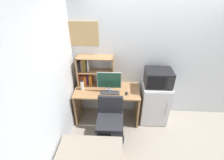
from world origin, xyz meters
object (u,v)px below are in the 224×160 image
Objects in this scene: computer_mouse at (127,93)px; mini_fridge at (154,103)px; keyboard at (110,93)px; wall_corkboard at (82,34)px; monitor at (109,81)px; desk_chair at (110,123)px; microwave at (158,78)px; hutch_bookshelf at (90,71)px; water_bottle at (82,86)px.

mini_fridge is (0.60, 0.15, -0.34)m from computer_mouse.
keyboard is 0.32m from computer_mouse.
wall_corkboard is (-1.46, 0.26, 1.35)m from mini_fridge.
computer_mouse is (0.32, -0.01, 0.01)m from keyboard.
monitor reaches higher than desk_chair.
microwave is at bearing 8.79° from keyboard.
hutch_bookshelf reaches higher than monitor.
microwave reaches higher than keyboard.
hutch_bookshelf is 0.60m from keyboard.
microwave is at bearing -6.84° from hutch_bookshelf.
computer_mouse is at bearing -165.39° from microwave.
water_bottle is (-0.14, -0.20, -0.23)m from hutch_bookshelf.
monitor is 0.56m from water_bottle.
hutch_bookshelf reaches higher than computer_mouse.
mini_fridge is at bearing -6.97° from hutch_bookshelf.
desk_chair is (0.04, -0.45, -0.63)m from monitor.
monitor is 1.09m from mini_fridge.
hutch_bookshelf is 0.83× the size of desk_chair.
computer_mouse is at bearing -23.11° from hutch_bookshelf.
desk_chair is 1.73m from wall_corkboard.
monitor is 0.23m from keyboard.
hutch_bookshelf reaches higher than keyboard.
computer_mouse is at bearing -165.66° from mini_fridge.
wall_corkboard reaches higher than keyboard.
keyboard is at bearing -36.84° from wall_corkboard.
desk_chair is (-0.89, -0.55, -0.68)m from microwave.
desk_chair is at bearing -57.89° from hutch_bookshelf.
desk_chair is at bearing -40.77° from water_bottle.
computer_mouse reaches higher than keyboard.
water_bottle is at bearing 139.23° from desk_chair.
water_bottle reaches higher than desk_chair.
keyboard is 0.57m from desk_chair.
computer_mouse is (0.74, -0.32, -0.30)m from hutch_bookshelf.
computer_mouse is 0.50× the size of water_bottle.
monitor is at bearing -174.25° from mini_fridge.
water_bottle is 0.40× the size of microwave.
monitor is 0.41m from computer_mouse.
monitor reaches higher than water_bottle.
keyboard is at bearing 177.56° from computer_mouse.
microwave reaches higher than monitor.
hutch_bookshelf is 1.35m from microwave.
hutch_bookshelf is 0.34m from water_bottle.
monitor is 0.92× the size of microwave.
water_bottle is (-0.54, 0.05, -0.15)m from monitor.
hutch_bookshelf is at bearing 122.11° from desk_chair.
mini_fridge reaches higher than desk_chair.
desk_chair is at bearing -84.87° from monitor.
mini_fridge is at bearing -90.09° from microwave.
mini_fridge is 1.79× the size of microwave.
water_bottle is 0.22× the size of mini_fridge.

